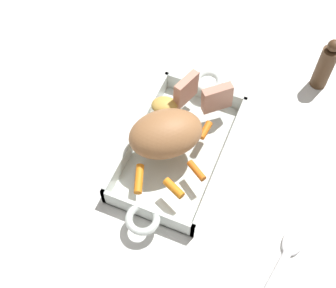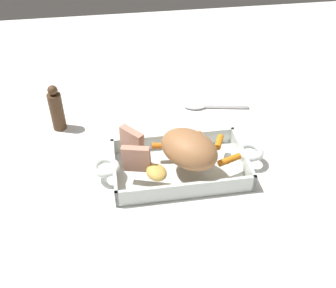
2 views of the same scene
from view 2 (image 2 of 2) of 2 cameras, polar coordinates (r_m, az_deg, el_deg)
ground_plane at (r=1.07m, az=1.65°, el=-3.88°), size 2.30×2.30×0.00m
roasting_dish at (r=1.05m, az=1.66°, el=-3.20°), size 0.45×0.21×0.05m
pork_roast at (r=0.99m, az=3.03°, el=-0.71°), size 0.19×0.19×0.09m
roast_slice_thick at (r=1.03m, az=-5.19°, el=0.44°), size 0.06×0.07×0.07m
roast_slice_thin at (r=0.98m, az=-4.55°, el=-2.12°), size 0.07×0.04×0.07m
baby_carrot_southwest at (r=1.06m, az=-1.15°, el=-0.26°), size 0.05×0.02×0.02m
baby_carrot_long at (r=1.02m, az=8.77°, el=-2.24°), size 0.07×0.04×0.02m
baby_carrot_northeast at (r=1.09m, az=4.05°, el=0.83°), size 0.04×0.05×0.02m
baby_carrot_center_left at (r=1.08m, az=7.31°, el=0.28°), size 0.04×0.05×0.02m
potato_near_roast at (r=0.97m, az=-1.67°, el=-4.08°), size 0.07×0.07×0.03m
serving_spoon at (r=1.31m, az=5.84°, el=5.49°), size 0.21×0.07×0.02m
pepper_mill at (r=1.22m, az=-15.64°, el=4.78°), size 0.04×0.04×0.15m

